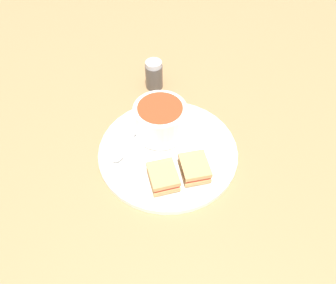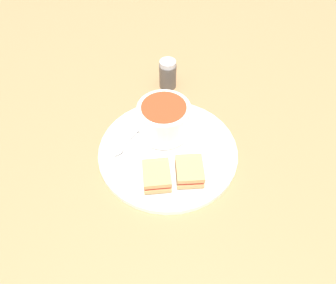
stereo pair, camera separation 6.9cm
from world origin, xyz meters
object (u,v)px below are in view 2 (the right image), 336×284
at_px(salt_shaker, 168,74).
at_px(sandwich_half_near, 157,176).
at_px(sandwich_half_far, 190,171).
at_px(spoon, 120,147).
at_px(soup_bowl, 164,119).

bearing_deg(salt_shaker, sandwich_half_near, -58.51).
height_order(sandwich_half_near, sandwich_half_far, same).
height_order(spoon, salt_shaker, salt_shaker).
relative_size(spoon, sandwich_half_near, 1.35).
bearing_deg(spoon, sandwich_half_near, 78.85).
relative_size(soup_bowl, salt_shaker, 1.48).
bearing_deg(soup_bowl, sandwich_half_near, -60.29).
bearing_deg(sandwich_half_near, sandwich_half_far, 45.07).
bearing_deg(sandwich_half_near, soup_bowl, 119.71).
xyz_separation_m(soup_bowl, sandwich_half_near, (0.07, -0.12, -0.02)).
bearing_deg(spoon, soup_bowl, 152.86).
distance_m(spoon, sandwich_half_far, 0.16).
height_order(spoon, sandwich_half_far, sandwich_half_far).
height_order(sandwich_half_near, salt_shaker, salt_shaker).
bearing_deg(sandwich_half_far, salt_shaker, 133.80).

